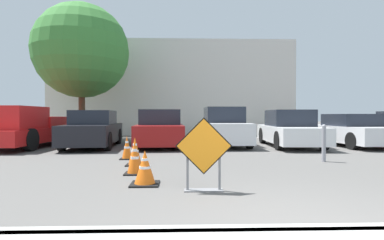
# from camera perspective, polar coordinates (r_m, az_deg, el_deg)

# --- Properties ---
(ground_plane) EXTENTS (96.00, 96.00, 0.00)m
(ground_plane) POSITION_cam_1_polar(r_m,az_deg,el_deg) (13.16, 4.31, -4.72)
(ground_plane) COLOR #565451
(curb_lip) EXTENTS (26.72, 0.20, 0.14)m
(curb_lip) POSITION_cam_1_polar(r_m,az_deg,el_deg) (3.54, 22.69, -19.34)
(curb_lip) COLOR #999993
(curb_lip) RESTS_ON ground_plane
(road_closed_sign) EXTENTS (0.96, 0.20, 1.26)m
(road_closed_sign) POSITION_cam_1_polar(r_m,az_deg,el_deg) (5.09, 2.25, -6.24)
(road_closed_sign) COLOR black
(road_closed_sign) RESTS_ON ground_plane
(traffic_cone_nearest) EXTENTS (0.52, 0.52, 0.64)m
(traffic_cone_nearest) POSITION_cam_1_polar(r_m,az_deg,el_deg) (5.69, -8.96, -9.05)
(traffic_cone_nearest) COLOR black
(traffic_cone_nearest) RESTS_ON ground_plane
(traffic_cone_second) EXTENTS (0.43, 0.43, 0.72)m
(traffic_cone_second) POSITION_cam_1_polar(r_m,az_deg,el_deg) (6.74, -10.87, -7.15)
(traffic_cone_second) COLOR black
(traffic_cone_second) RESTS_ON ground_plane
(traffic_cone_third) EXTENTS (0.45, 0.45, 0.73)m
(traffic_cone_third) POSITION_cam_1_polar(r_m,az_deg,el_deg) (7.88, -10.81, -5.92)
(traffic_cone_third) COLOR black
(traffic_cone_third) RESTS_ON ground_plane
(traffic_cone_fourth) EXTENTS (0.38, 0.38, 0.69)m
(traffic_cone_fourth) POSITION_cam_1_polar(r_m,az_deg,el_deg) (9.02, -12.29, -5.19)
(traffic_cone_fourth) COLOR black
(traffic_cone_fourth) RESTS_ON ground_plane
(pickup_truck) EXTENTS (2.17, 5.40, 1.62)m
(pickup_truck) POSITION_cam_1_polar(r_m,az_deg,el_deg) (13.74, -29.21, -1.51)
(pickup_truck) COLOR red
(pickup_truck) RESTS_ON ground_plane
(parked_car_nearest) EXTENTS (2.05, 4.27, 1.49)m
(parked_car_nearest) POSITION_cam_1_polar(r_m,az_deg,el_deg) (12.79, -18.28, -1.82)
(parked_car_nearest) COLOR black
(parked_car_nearest) RESTS_ON ground_plane
(parked_car_second) EXTENTS (2.05, 4.21, 1.52)m
(parked_car_second) POSITION_cam_1_polar(r_m,az_deg,el_deg) (12.54, -6.09, -1.83)
(parked_car_second) COLOR maroon
(parked_car_second) RESTS_ON ground_plane
(parked_car_third) EXTENTS (1.86, 4.05, 1.64)m
(parked_car_third) POSITION_cam_1_polar(r_m,az_deg,el_deg) (12.80, 6.07, -1.53)
(parked_car_third) COLOR silver
(parked_car_third) RESTS_ON ground_plane
(parked_car_fourth) EXTENTS (2.01, 4.45, 1.51)m
(parked_car_fourth) POSITION_cam_1_polar(r_m,az_deg,el_deg) (13.06, 18.09, -1.75)
(parked_car_fourth) COLOR white
(parked_car_fourth) RESTS_ON ground_plane
(parked_car_fifth) EXTENTS (2.10, 4.26, 1.35)m
(parked_car_fifth) POSITION_cam_1_polar(r_m,az_deg,el_deg) (14.29, 28.14, -1.84)
(parked_car_fifth) COLOR silver
(parked_car_fifth) RESTS_ON ground_plane
(bollard_nearest) EXTENTS (0.12, 0.12, 1.04)m
(bollard_nearest) POSITION_cam_1_polar(r_m,az_deg,el_deg) (9.10, 23.82, -3.86)
(bollard_nearest) COLOR gray
(bollard_nearest) RESTS_ON ground_plane
(building_facade_backdrop) EXTENTS (15.73, 5.00, 6.11)m
(building_facade_backdrop) POSITION_cam_1_polar(r_m,az_deg,el_deg) (21.38, -3.59, 5.65)
(building_facade_backdrop) COLOR beige
(building_facade_backdrop) RESTS_ON ground_plane
(street_tree_behind_lot) EXTENTS (4.79, 4.79, 6.97)m
(street_tree_behind_lot) POSITION_cam_1_polar(r_m,az_deg,el_deg) (16.67, -20.30, 12.21)
(street_tree_behind_lot) COLOR #513823
(street_tree_behind_lot) RESTS_ON ground_plane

